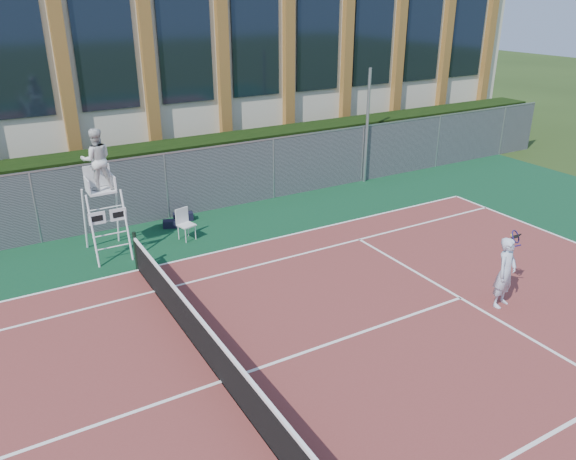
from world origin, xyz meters
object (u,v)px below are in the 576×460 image
plastic_chair (184,221)px  tennis_player (506,272)px  umpire_chair (97,163)px  steel_pole (367,127)px

plastic_chair → tennis_player: (5.13, -7.62, 0.33)m
umpire_chair → plastic_chair: umpire_chair is taller
steel_pole → umpire_chair: steel_pole is taller
steel_pole → tennis_player: bearing=-108.1°
umpire_chair → steel_pole: bearing=8.9°
umpire_chair → tennis_player: bearing=-46.3°
tennis_player → plastic_chair: bearing=123.9°
steel_pole → umpire_chair: 10.63m
steel_pole → plastic_chair: (-8.21, -1.80, -1.63)m
plastic_chair → tennis_player: 9.19m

